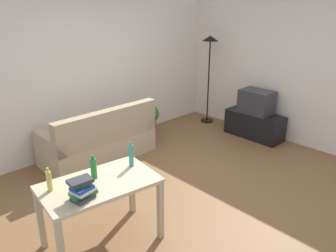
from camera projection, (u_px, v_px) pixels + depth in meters
ground_plane at (187, 185)px, 4.99m from camera, size 5.20×4.40×0.02m
wall_rear at (97, 70)px, 5.99m from camera, size 5.20×0.10×2.70m
wall_right at (288, 68)px, 6.17m from camera, size 0.10×4.40×2.70m
couch at (100, 142)px, 5.68m from camera, size 1.82×0.84×0.92m
tv_stand at (254, 125)px, 6.59m from camera, size 0.44×1.10×0.48m
tv at (257, 102)px, 6.42m from camera, size 0.41×0.60×0.44m
torchiere_lamp at (210, 56)px, 6.96m from camera, size 0.32×0.32×1.81m
desk at (100, 191)px, 3.61m from camera, size 1.28×0.85×0.76m
potted_plant at (150, 117)px, 6.75m from camera, size 0.36×0.36×0.57m
bottle_squat at (49, 181)px, 3.39m from camera, size 0.05×0.05×0.25m
bottle_green at (94, 168)px, 3.62m from camera, size 0.07×0.07×0.26m
bottle_tall at (131, 155)px, 3.87m from camera, size 0.05×0.05×0.30m
book_stack at (82, 189)px, 3.26m from camera, size 0.26×0.21×0.20m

